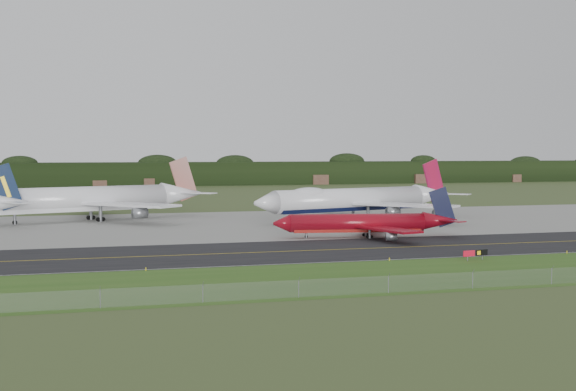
% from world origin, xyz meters
% --- Properties ---
extents(ground, '(600.00, 600.00, 0.00)m').
position_xyz_m(ground, '(0.00, 0.00, 0.00)').
color(ground, '#334620').
rests_on(ground, ground).
extents(grass_verge, '(400.00, 30.00, 0.01)m').
position_xyz_m(grass_verge, '(0.00, -35.00, 0.01)').
color(grass_verge, '#2E5619').
rests_on(grass_verge, ground).
extents(taxiway, '(400.00, 32.00, 0.02)m').
position_xyz_m(taxiway, '(0.00, -4.00, 0.01)').
color(taxiway, black).
rests_on(taxiway, ground).
extents(apron, '(400.00, 78.00, 0.01)m').
position_xyz_m(apron, '(0.00, 51.00, 0.01)').
color(apron, gray).
rests_on(apron, ground).
extents(taxiway_centreline, '(400.00, 0.40, 0.00)m').
position_xyz_m(taxiway_centreline, '(0.00, -4.00, 0.03)').
color(taxiway_centreline, gold).
rests_on(taxiway_centreline, taxiway).
extents(taxiway_edge_line, '(400.00, 0.25, 0.00)m').
position_xyz_m(taxiway_edge_line, '(0.00, -19.50, 0.03)').
color(taxiway_edge_line, silver).
rests_on(taxiway_edge_line, taxiway).
extents(perimeter_fence, '(320.00, 0.10, 320.00)m').
position_xyz_m(perimeter_fence, '(0.00, -48.00, 1.10)').
color(perimeter_fence, slate).
rests_on(perimeter_fence, ground).
extents(horizon_treeline, '(700.00, 25.00, 12.00)m').
position_xyz_m(horizon_treeline, '(0.00, 273.76, 5.47)').
color(horizon_treeline, black).
rests_on(horizon_treeline, ground).
extents(jet_ba_747, '(61.93, 50.13, 15.88)m').
position_xyz_m(jet_ba_747, '(27.72, 52.34, 5.40)').
color(jet_ba_747, white).
rests_on(jet_ba_747, ground).
extents(jet_red_737, '(39.16, 31.55, 10.60)m').
position_xyz_m(jet_red_737, '(15.48, 13.70, 2.93)').
color(jet_red_737, maroon).
rests_on(jet_red_737, ground).
extents(jet_star_tail, '(61.08, 49.71, 16.52)m').
position_xyz_m(jet_star_tail, '(-37.70, 70.44, 5.51)').
color(jet_star_tail, white).
rests_on(jet_star_tail, ground).
extents(taxiway_sign, '(5.01, 1.29, 1.70)m').
position_xyz_m(taxiway_sign, '(19.82, -23.88, 1.20)').
color(taxiway_sign, slate).
rests_on(taxiway_sign, ground).
extents(edge_marker_left, '(0.16, 0.16, 0.50)m').
position_xyz_m(edge_marker_left, '(-33.95, -20.50, 0.25)').
color(edge_marker_left, yellow).
rests_on(edge_marker_left, ground).
extents(edge_marker_center, '(0.16, 0.16, 0.50)m').
position_xyz_m(edge_marker_center, '(5.89, -20.50, 0.25)').
color(edge_marker_center, yellow).
rests_on(edge_marker_center, ground).
extents(edge_marker_right, '(0.16, 0.16, 0.50)m').
position_xyz_m(edge_marker_right, '(39.77, -20.50, 0.25)').
color(edge_marker_right, yellow).
rests_on(edge_marker_right, ground).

